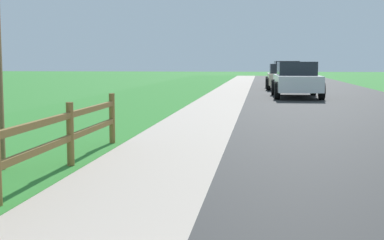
% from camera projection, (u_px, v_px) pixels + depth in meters
% --- Properties ---
extents(ground_plane, '(120.00, 120.00, 0.00)m').
position_uv_depth(ground_plane, '(248.00, 94.00, 25.91)').
color(ground_plane, '#31802F').
extents(road_asphalt, '(7.00, 66.00, 0.01)m').
position_uv_depth(road_asphalt, '(317.00, 93.00, 27.44)').
color(road_asphalt, '#2C2C2C').
rests_on(road_asphalt, ground).
extents(curb_concrete, '(6.00, 66.00, 0.01)m').
position_uv_depth(curb_concrete, '(191.00, 92.00, 28.26)').
color(curb_concrete, '#B7A597').
rests_on(curb_concrete, ground).
extents(grass_verge, '(5.00, 66.00, 0.00)m').
position_uv_depth(grass_verge, '(163.00, 91.00, 28.45)').
color(grass_verge, '#31802F').
rests_on(grass_verge, ground).
extents(parked_suv_white, '(2.13, 4.68, 1.57)m').
position_uv_depth(parked_suv_white, '(296.00, 80.00, 23.66)').
color(parked_suv_white, white).
rests_on(parked_suv_white, ground).
extents(parked_car_beige, '(2.05, 4.30, 1.45)m').
position_uv_depth(parked_car_beige, '(284.00, 77.00, 30.72)').
color(parked_car_beige, '#C6B793').
rests_on(parked_car_beige, ground).
extents(parked_car_red, '(2.20, 4.53, 1.62)m').
position_uv_depth(parked_car_red, '(286.00, 73.00, 38.05)').
color(parked_car_red, maroon).
rests_on(parked_car_red, ground).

